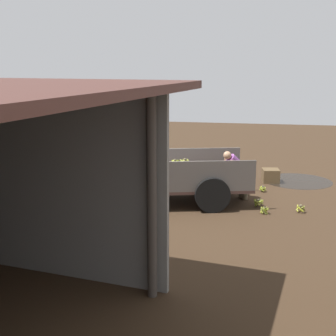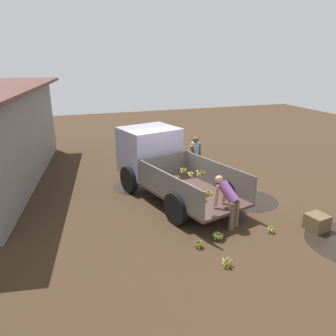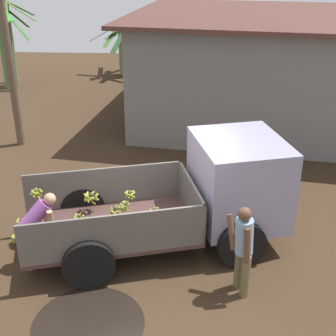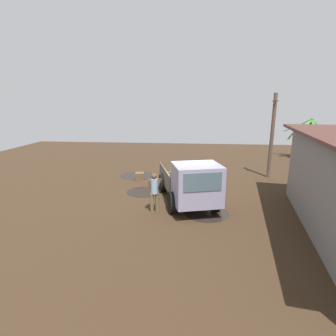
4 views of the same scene
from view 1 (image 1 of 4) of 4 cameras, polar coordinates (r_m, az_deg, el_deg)
ground at (r=12.96m, az=-1.31°, el=-4.11°), size 36.00×36.00×0.00m
mud_patch_0 at (r=15.77m, az=15.52°, el=-1.52°), size 2.20×2.20×0.01m
mud_patch_1 at (r=12.53m, az=-8.97°, el=-4.85°), size 1.86×1.86×0.01m
mud_patch_2 at (r=14.88m, az=3.91°, el=-1.92°), size 1.78×1.78×0.01m
cargo_truck at (r=12.63m, az=-6.52°, el=0.52°), size 5.23×3.10×2.08m
person_foreground_visitor at (r=14.30m, az=-6.21°, el=1.20°), size 0.51×0.61×1.65m
person_worker_loading at (r=13.12m, az=8.47°, el=-0.38°), size 0.74×0.71×1.39m
banana_bunch_on_ground_0 at (r=12.72m, az=10.97°, el=-4.07°), size 0.27×0.29×0.21m
banana_bunch_on_ground_1 at (r=12.46m, az=15.86°, el=-4.70°), size 0.26×0.26×0.22m
banana_bunch_on_ground_2 at (r=14.17m, az=11.49°, el=-2.44°), size 0.22×0.22×0.19m
banana_bunch_on_ground_3 at (r=12.15m, az=11.67°, el=-5.00°), size 0.23×0.22×0.19m
wooden_crate_0 at (r=15.38m, az=12.40°, el=-0.91°), size 0.59×0.59×0.42m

